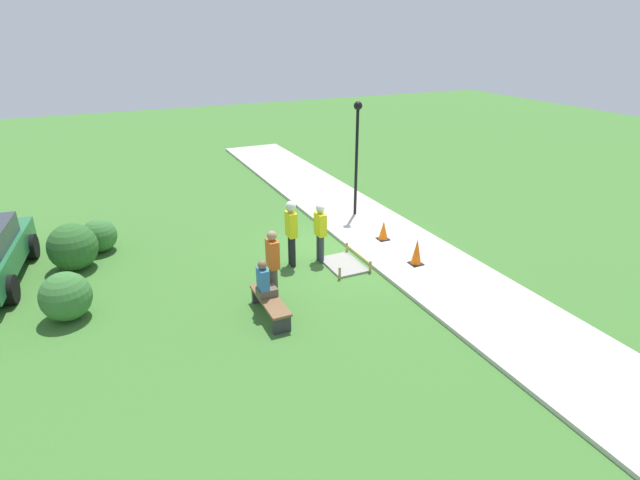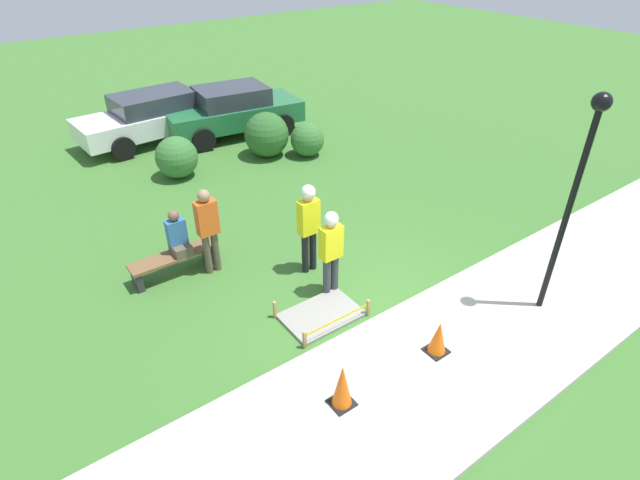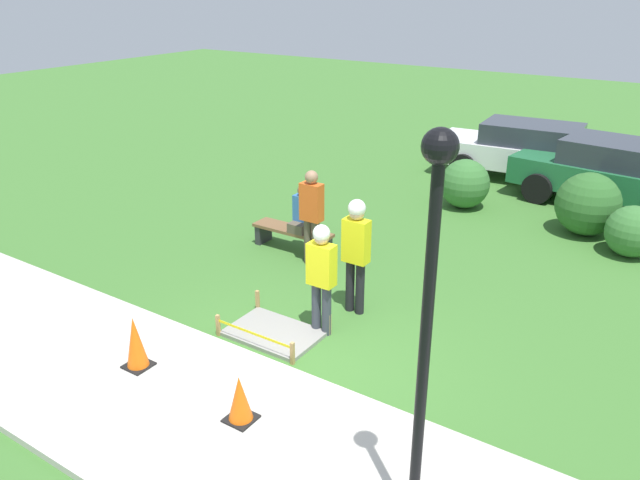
{
  "view_description": "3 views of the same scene",
  "coord_description": "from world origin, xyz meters",
  "views": [
    {
      "loc": [
        -11.85,
        6.43,
        6.14
      ],
      "look_at": [
        -0.46,
        1.17,
        0.71
      ],
      "focal_mm": 28.0,
      "sensor_mm": 36.0,
      "label": 1
    },
    {
      "loc": [
        -4.8,
        -4.74,
        5.9
      ],
      "look_at": [
        -0.28,
        1.51,
        0.93
      ],
      "focal_mm": 28.0,
      "sensor_mm": 36.0,
      "label": 2
    },
    {
      "loc": [
        4.1,
        -5.62,
        4.88
      ],
      "look_at": [
        -0.85,
        1.85,
        1.11
      ],
      "focal_mm": 35.0,
      "sensor_mm": 36.0,
      "label": 3
    }
  ],
  "objects": [
    {
      "name": "bystander_in_orange_shirt",
      "position": [
        -1.8,
        3.01,
        1.02
      ],
      "size": [
        0.4,
        0.24,
        1.79
      ],
      "color": "brown",
      "rests_on": "ground_plane"
    },
    {
      "name": "lamppost_near",
      "position": [
        2.4,
        -1.49,
        2.6
      ],
      "size": [
        0.28,
        0.28,
        3.8
      ],
      "color": "black",
      "rests_on": "sidewalk"
    },
    {
      "name": "shrub_rounded_near",
      "position": [
        3.0,
        6.66,
        0.49
      ],
      "size": [
        0.98,
        0.98,
        0.98
      ],
      "color": "#387033",
      "rests_on": "ground_plane"
    },
    {
      "name": "traffic_cone_far_patch",
      "position": [
        0.06,
        -1.19,
        0.39
      ],
      "size": [
        0.34,
        0.34,
        0.6
      ],
      "color": "black",
      "rests_on": "sidewalk"
    },
    {
      "name": "wet_concrete_patch",
      "position": [
        -0.87,
        0.64,
        0.04
      ],
      "size": [
        1.4,
        0.97,
        0.34
      ],
      "color": "gray",
      "rests_on": "ground_plane"
    },
    {
      "name": "shrub_rounded_mid",
      "position": [
        -0.65,
        7.52,
        0.56
      ],
      "size": [
        1.12,
        1.12,
        1.12
      ],
      "color": "#387033",
      "rests_on": "ground_plane"
    },
    {
      "name": "parked_car_white",
      "position": [
        -0.06,
        10.5,
        0.77
      ],
      "size": [
        4.89,
        2.21,
        1.47
      ],
      "rotation": [
        0.0,
        0.0,
        0.07
      ],
      "color": "white",
      "rests_on": "ground_plane"
    },
    {
      "name": "shrub_rounded_far",
      "position": [
        2.04,
        7.34,
        0.65
      ],
      "size": [
        1.29,
        1.29,
        1.29
      ],
      "color": "#2D6028",
      "rests_on": "ground_plane"
    },
    {
      "name": "worker_supervisor",
      "position": [
        -0.33,
        1.1,
        1.02
      ],
      "size": [
        0.4,
        0.25,
        1.72
      ],
      "color": "#383D47",
      "rests_on": "ground_plane"
    },
    {
      "name": "park_bench",
      "position": [
        -2.47,
        3.35,
        0.31
      ],
      "size": [
        1.65,
        0.44,
        0.44
      ],
      "color": "#2D2D33",
      "rests_on": "ground_plane"
    },
    {
      "name": "ground_plane",
      "position": [
        0.0,
        0.0,
        0.0
      ],
      "size": [
        60.0,
        60.0,
        0.0
      ],
      "primitive_type": "plane",
      "color": "#3D702D"
    },
    {
      "name": "traffic_cone_near_patch",
      "position": [
        -1.79,
        -1.11,
        0.47
      ],
      "size": [
        0.34,
        0.34,
        0.74
      ],
      "color": "black",
      "rests_on": "sidewalk"
    },
    {
      "name": "parked_car_green",
      "position": [
        2.09,
        9.49,
        0.8
      ],
      "size": [
        4.43,
        2.42,
        1.52
      ],
      "rotation": [
        0.0,
        0.0,
        -0.12
      ],
      "color": "#236B3D",
      "rests_on": "ground_plane"
    },
    {
      "name": "person_seated_on_bench",
      "position": [
        -2.28,
        3.4,
        0.79
      ],
      "size": [
        0.36,
        0.44,
        0.89
      ],
      "color": "brown",
      "rests_on": "park_bench"
    },
    {
      "name": "sidewalk",
      "position": [
        0.0,
        -1.41,
        0.05
      ],
      "size": [
        28.0,
        2.83,
        0.1
      ],
      "color": "#BCB7AD",
      "rests_on": "ground_plane"
    },
    {
      "name": "worker_assistant",
      "position": [
        -0.24,
        1.92,
        1.13
      ],
      "size": [
        0.4,
        0.27,
        1.87
      ],
      "color": "black",
      "rests_on": "ground_plane"
    }
  ]
}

